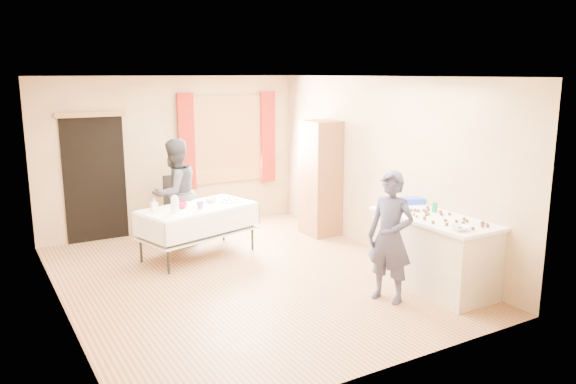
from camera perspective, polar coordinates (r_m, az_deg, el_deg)
floor at (r=7.53m, az=-4.29°, el=-8.70°), size 4.50×5.50×0.02m
ceiling at (r=7.04m, az=-4.63°, el=11.68°), size 4.50×5.50×0.02m
wall_back at (r=9.70m, az=-11.64°, el=3.78°), size 4.50×0.02×2.60m
wall_front at (r=4.90m, az=9.87°, el=-4.12°), size 4.50×0.02×2.60m
wall_left at (r=6.53m, az=-22.58°, el=-0.82°), size 0.02×5.50×2.60m
wall_right at (r=8.39m, az=9.57°, el=2.60°), size 0.02×5.50×2.60m
window_frame at (r=10.00m, az=-6.16°, el=5.35°), size 1.32×0.06×1.52m
window_pane at (r=9.98m, az=-6.13°, el=5.35°), size 1.20×0.02×1.40m
curtain_left at (r=9.66m, az=-10.27°, el=5.00°), size 0.28×0.06×1.65m
curtain_right at (r=10.29m, az=-2.07°, el=5.61°), size 0.28×0.06×1.65m
doorway at (r=9.38m, az=-19.02°, el=1.24°), size 0.95×0.04×2.00m
door_lintel at (r=9.23m, az=-19.42°, el=7.44°), size 1.05×0.06×0.08m
cabinet at (r=9.27m, az=3.30°, el=1.42°), size 0.50×0.60×1.89m
counter at (r=7.28m, az=14.55°, el=-5.92°), size 0.78×1.64×0.91m
party_table at (r=8.32m, az=-9.13°, el=-3.50°), size 1.83×1.25×0.75m
chair at (r=9.39m, az=-10.90°, el=-2.67°), size 0.42×0.42×1.01m
girl at (r=6.65m, az=10.35°, el=-4.51°), size 0.83×0.78×1.55m
woman at (r=8.81m, az=-11.39°, el=-0.09°), size 1.23×1.17×1.67m
soda_can at (r=7.37m, az=14.68°, el=-1.53°), size 0.07×0.07×0.12m
mixing_bowl at (r=6.61m, az=17.02°, el=-3.54°), size 0.31×0.31×0.05m
foam_block at (r=7.56m, az=10.95°, el=-1.17°), size 0.17×0.14×0.08m
blue_basket at (r=7.79m, az=12.54°, el=-0.86°), size 0.35×0.29×0.08m
pitcher at (r=7.89m, az=-11.42°, el=-1.32°), size 0.12×0.12×0.22m
cup_red at (r=8.15m, az=-10.69°, el=-1.27°), size 0.23×0.23×0.11m
cup_rainbow at (r=8.09m, az=-8.92°, el=-1.33°), size 0.20×0.20×0.10m
small_bowl at (r=8.50m, az=-7.81°, el=-0.80°), size 0.30×0.30×0.06m
pastry_tray at (r=8.47m, az=-5.87°, el=-0.92°), size 0.30×0.24×0.02m
bottle at (r=8.05m, az=-13.43°, el=-1.28°), size 0.08×0.09×0.19m
cake_balls at (r=7.07m, az=15.54°, el=-2.49°), size 0.53×1.06×0.04m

